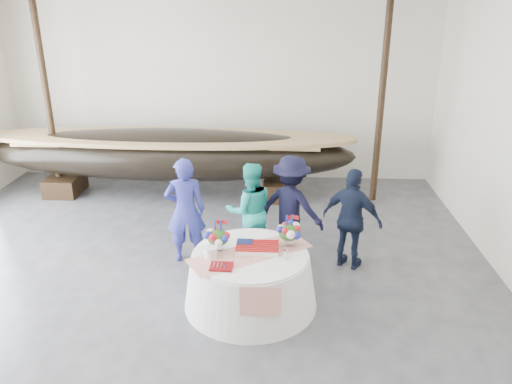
{
  "coord_description": "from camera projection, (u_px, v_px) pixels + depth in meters",
  "views": [
    {
      "loc": [
        1.51,
        -5.65,
        4.14
      ],
      "look_at": [
        1.09,
        1.89,
        1.19
      ],
      "focal_mm": 35.0,
      "sensor_mm": 36.0,
      "label": 1
    }
  ],
  "objects": [
    {
      "name": "floor",
      "position": [
        169.0,
        321.0,
        6.84
      ],
      "size": [
        10.0,
        12.0,
        0.01
      ],
      "primitive_type": "cube",
      "color": "#3D3D42",
      "rests_on": "ground"
    },
    {
      "name": "wall_back",
      "position": [
        219.0,
        85.0,
        11.6
      ],
      "size": [
        10.0,
        0.02,
        4.5
      ],
      "primitive_type": "cube",
      "color": "silver",
      "rests_on": "ground"
    },
    {
      "name": "pavilion_structure",
      "position": [
        163.0,
        10.0,
        6.13
      ],
      "size": [
        9.8,
        11.76,
        4.5
      ],
      "color": "black",
      "rests_on": "ground"
    },
    {
      "name": "longboat_display",
      "position": [
        169.0,
        154.0,
        10.85
      ],
      "size": [
        8.08,
        1.62,
        1.51
      ],
      "color": "black",
      "rests_on": "ground"
    },
    {
      "name": "banquet_table",
      "position": [
        251.0,
        279.0,
        7.1
      ],
      "size": [
        1.9,
        1.9,
        0.82
      ],
      "color": "white",
      "rests_on": "ground"
    },
    {
      "name": "tabletop_items",
      "position": [
        250.0,
        240.0,
        7.01
      ],
      "size": [
        1.78,
        1.42,
        0.4
      ],
      "color": "#B42412",
      "rests_on": "banquet_table"
    },
    {
      "name": "guest_woman_blue",
      "position": [
        185.0,
        210.0,
        8.14
      ],
      "size": [
        0.72,
        0.54,
        1.79
      ],
      "primitive_type": "imported",
      "rotation": [
        0.0,
        0.0,
        3.32
      ],
      "color": "navy",
      "rests_on": "ground"
    },
    {
      "name": "guest_woman_teal",
      "position": [
        250.0,
        211.0,
        8.29
      ],
      "size": [
        0.94,
        0.81,
        1.67
      ],
      "primitive_type": "imported",
      "rotation": [
        0.0,
        0.0,
        3.38
      ],
      "color": "#22B1A2",
      "rests_on": "ground"
    },
    {
      "name": "guest_man_left",
      "position": [
        291.0,
        207.0,
        8.32
      ],
      "size": [
        1.31,
        1.06,
        1.76
      ],
      "primitive_type": "imported",
      "rotation": [
        0.0,
        0.0,
        2.72
      ],
      "color": "black",
      "rests_on": "ground"
    },
    {
      "name": "guest_man_right",
      "position": [
        352.0,
        219.0,
        7.95
      ],
      "size": [
        1.06,
        0.83,
        1.68
      ],
      "primitive_type": "imported",
      "rotation": [
        0.0,
        0.0,
        2.65
      ],
      "color": "black",
      "rests_on": "ground"
    }
  ]
}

